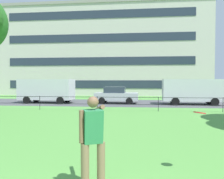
{
  "coord_description": "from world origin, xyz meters",
  "views": [
    {
      "loc": [
        0.87,
        -2.15,
        2.12
      ],
      "look_at": [
        -0.37,
        8.51,
        1.72
      ],
      "focal_mm": 38.7,
      "sensor_mm": 36.0,
      "label": 1
    }
  ],
  "objects_px": {
    "car_silver_far_right": "(116,95)",
    "panel_van_left": "(192,90)",
    "panel_van_center": "(47,90)",
    "person_thrower": "(93,139)",
    "apartment_building_background": "(106,54)",
    "frisbee": "(200,113)"
  },
  "relations": [
    {
      "from": "car_silver_far_right",
      "to": "panel_van_left",
      "type": "bearing_deg",
      "value": -4.12
    },
    {
      "from": "panel_van_center",
      "to": "panel_van_left",
      "type": "distance_m",
      "value": 13.26
    },
    {
      "from": "person_thrower",
      "to": "apartment_building_background",
      "type": "xyz_separation_m",
      "value": [
        -4.76,
        35.12,
        5.58
      ]
    },
    {
      "from": "person_thrower",
      "to": "panel_van_left",
      "type": "xyz_separation_m",
      "value": [
        5.43,
        17.28,
        0.29
      ]
    },
    {
      "from": "panel_van_center",
      "to": "panel_van_left",
      "type": "height_order",
      "value": "same"
    },
    {
      "from": "frisbee",
      "to": "apartment_building_background",
      "type": "distance_m",
      "value": 35.13
    },
    {
      "from": "person_thrower",
      "to": "car_silver_far_right",
      "type": "xyz_separation_m",
      "value": [
        -1.3,
        17.77,
        -0.21
      ]
    },
    {
      "from": "person_thrower",
      "to": "car_silver_far_right",
      "type": "bearing_deg",
      "value": 94.2
    },
    {
      "from": "frisbee",
      "to": "apartment_building_background",
      "type": "height_order",
      "value": "apartment_building_background"
    },
    {
      "from": "panel_van_center",
      "to": "car_silver_far_right",
      "type": "distance_m",
      "value": 6.55
    },
    {
      "from": "panel_van_center",
      "to": "panel_van_left",
      "type": "relative_size",
      "value": 1.01
    },
    {
      "from": "panel_van_left",
      "to": "apartment_building_background",
      "type": "distance_m",
      "value": 21.21
    },
    {
      "from": "frisbee",
      "to": "apartment_building_background",
      "type": "bearing_deg",
      "value": 101.62
    },
    {
      "from": "car_silver_far_right",
      "to": "apartment_building_background",
      "type": "xyz_separation_m",
      "value": [
        -3.45,
        17.35,
        5.79
      ]
    },
    {
      "from": "frisbee",
      "to": "panel_van_left",
      "type": "relative_size",
      "value": 0.08
    },
    {
      "from": "panel_van_center",
      "to": "car_silver_far_right",
      "type": "relative_size",
      "value": 1.26
    },
    {
      "from": "person_thrower",
      "to": "apartment_building_background",
      "type": "distance_m",
      "value": 35.88
    },
    {
      "from": "panel_van_left",
      "to": "apartment_building_background",
      "type": "relative_size",
      "value": 0.16
    },
    {
      "from": "panel_van_center",
      "to": "person_thrower",
      "type": "bearing_deg",
      "value": -65.65
    },
    {
      "from": "person_thrower",
      "to": "frisbee",
      "type": "relative_size",
      "value": 4.78
    },
    {
      "from": "panel_van_center",
      "to": "apartment_building_background",
      "type": "height_order",
      "value": "apartment_building_background"
    },
    {
      "from": "frisbee",
      "to": "car_silver_far_right",
      "type": "bearing_deg",
      "value": 102.01
    }
  ]
}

